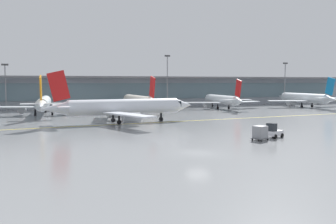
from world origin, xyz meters
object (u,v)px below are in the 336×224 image
baggage_tug (274,131)px  gate_airplane_5 (304,98)px  gate_airplane_4 (222,100)px  taxiing_regional_jet (123,107)px  gate_airplane_3 (139,101)px  apron_light_mast_1 (6,85)px  apron_light_mast_3 (285,81)px  apron_light_mast_2 (167,79)px  gate_airplane_2 (44,103)px  cargo_dolly_lead (260,132)px

baggage_tug → gate_airplane_5: bearing=24.8°
gate_airplane_4 → taxiing_regional_jet: bearing=130.2°
gate_airplane_5 → taxiing_regional_jet: size_ratio=0.93×
baggage_tug → gate_airplane_3: bearing=74.7°
apron_light_mast_1 → gate_airplane_5: bearing=-10.9°
gate_airplane_3 → apron_light_mast_3: 60.86m
apron_light_mast_1 → apron_light_mast_3: apron_light_mast_3 is taller
gate_airplane_3 → apron_light_mast_2: apron_light_mast_2 is taller
apron_light_mast_2 → baggage_tug: bearing=-97.4°
gate_airplane_3 → taxiing_regional_jet: taxiing_regional_jet is taller
apron_light_mast_2 → gate_airplane_2: bearing=-155.2°
taxiing_regional_jet → apron_light_mast_3: 80.13m
taxiing_regional_jet → cargo_dolly_lead: bearing=-69.2°
gate_airplane_5 → baggage_tug: 69.48m
taxiing_regional_jet → apron_light_mast_2: 47.65m
baggage_tug → apron_light_mast_1: 77.24m
taxiing_regional_jet → gate_airplane_3: bearing=64.0°
gate_airplane_4 → apron_light_mast_2: (-11.86, 14.00, 6.26)m
taxiing_regional_jet → apron_light_mast_1: 46.88m
apron_light_mast_2 → apron_light_mast_3: size_ratio=1.10×
apron_light_mast_3 → gate_airplane_2: bearing=-168.3°
gate_airplane_3 → baggage_tug: gate_airplane_3 is taller
gate_airplane_2 → baggage_tug: size_ratio=9.61×
taxiing_regional_jet → apron_light_mast_1: apron_light_mast_1 is taller
gate_airplane_4 → apron_light_mast_1: size_ratio=2.04×
taxiing_regional_jet → apron_light_mast_2: bearing=55.5°
apron_light_mast_2 → apron_light_mast_3: (44.87, -0.30, -0.78)m
gate_airplane_4 → apron_light_mast_2: size_ratio=1.60×
gate_airplane_5 → apron_light_mast_1: size_ratio=2.20×
apron_light_mast_3 → gate_airplane_3: bearing=-165.6°
taxiing_regional_jet → apron_light_mast_2: (24.17, 40.65, 5.86)m
gate_airplane_3 → apron_light_mast_1: (-33.26, 15.40, 4.29)m
cargo_dolly_lead → apron_light_mast_2: bearing=59.1°
apron_light_mast_1 → apron_light_mast_3: bearing=-0.2°
gate_airplane_3 → gate_airplane_5: bearing=-92.7°
cargo_dolly_lead → apron_light_mast_2: apron_light_mast_2 is taller
gate_airplane_2 → apron_light_mast_1: (-9.24, 17.53, 4.29)m
baggage_tug → apron_light_mast_3: 85.55m
gate_airplane_4 → apron_light_mast_3: (33.01, 13.69, 5.48)m
taxiing_regional_jet → gate_airplane_4: bearing=32.7°
apron_light_mast_2 → gate_airplane_3: bearing=-132.0°
baggage_tug → gate_airplane_2: bearing=99.6°
gate_airplane_4 → baggage_tug: gate_airplane_4 is taller
apron_light_mast_3 → gate_airplane_5: bearing=-107.7°
gate_airplane_4 → baggage_tug: (-20.50, -52.66, -1.70)m
taxiing_regional_jet → apron_light_mast_3: size_ratio=2.04×
gate_airplane_5 → apron_light_mast_2: size_ratio=1.73×
taxiing_regional_jet → apron_light_mast_3: bearing=26.5°
cargo_dolly_lead → apron_light_mast_1: 76.79m
gate_airplane_5 → taxiing_regional_jet: taxiing_regional_jet is taller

